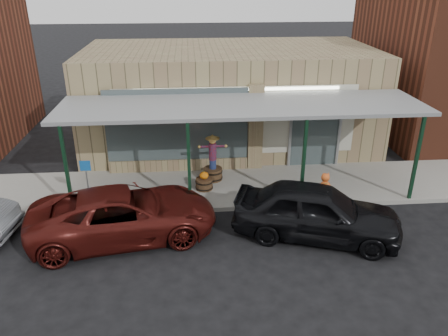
{
  "coord_description": "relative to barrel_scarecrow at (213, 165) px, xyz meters",
  "views": [
    {
      "loc": [
        -1.72,
        -10.21,
        7.05
      ],
      "look_at": [
        -0.68,
        2.6,
        1.27
      ],
      "focal_mm": 35.0,
      "sensor_mm": 36.0,
      "label": 1
    }
  ],
  "objects": [
    {
      "name": "storefront",
      "position": [
        0.96,
        4.05,
        1.36
      ],
      "size": [
        12.0,
        6.25,
        4.2
      ],
      "color": "#8C7D56",
      "rests_on": "ground"
    },
    {
      "name": "car_maroon",
      "position": [
        -2.74,
        -3.3,
        -0.0
      ],
      "size": [
        5.6,
        3.28,
        1.46
      ],
      "primitive_type": "imported",
      "rotation": [
        0.0,
        0.0,
        1.74
      ],
      "color": "#4B120F",
      "rests_on": "ground"
    },
    {
      "name": "sidewalk",
      "position": [
        0.96,
        -0.51,
        -0.66
      ],
      "size": [
        40.0,
        3.2,
        0.15
      ],
      "primitive_type": "cube",
      "color": "gray",
      "rests_on": "ground"
    },
    {
      "name": "handicap_sign",
      "position": [
        -4.04,
        -1.71,
        0.45
      ],
      "size": [
        0.33,
        0.04,
        1.61
      ],
      "rotation": [
        0.0,
        0.0,
        -0.04
      ],
      "color": "gray",
      "rests_on": "sidewalk"
    },
    {
      "name": "barrel_pumpkin",
      "position": [
        -0.35,
        -0.74,
        -0.34
      ],
      "size": [
        0.62,
        0.62,
        0.69
      ],
      "rotation": [
        0.0,
        0.0,
        -0.06
      ],
      "color": "#4A331D",
      "rests_on": "sidewalk"
    },
    {
      "name": "awning",
      "position": [
        0.96,
        -0.55,
        2.27
      ],
      "size": [
        12.0,
        3.0,
        3.04
      ],
      "color": "gray",
      "rests_on": "ground"
    },
    {
      "name": "block_buildings_near",
      "position": [
        2.97,
        5.09,
        3.03
      ],
      "size": [
        61.0,
        8.0,
        8.0
      ],
      "color": "brown",
      "rests_on": "ground"
    },
    {
      "name": "ground",
      "position": [
        0.96,
        -4.11,
        -0.74
      ],
      "size": [
        120.0,
        120.0,
        0.0
      ],
      "primitive_type": "plane",
      "color": "black",
      "rests_on": "ground"
    },
    {
      "name": "parked_sedan",
      "position": [
        2.76,
        -3.71,
        0.07
      ],
      "size": [
        5.09,
        3.29,
        1.61
      ],
      "rotation": [
        0.0,
        0.0,
        1.25
      ],
      "color": "black",
      "rests_on": "ground"
    },
    {
      "name": "barrel_scarecrow",
      "position": [
        0.0,
        0.0,
        0.0
      ],
      "size": [
        1.05,
        0.77,
        1.74
      ],
      "rotation": [
        0.0,
        0.0,
        -0.16
      ],
      "color": "#4A331D",
      "rests_on": "sidewalk"
    }
  ]
}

